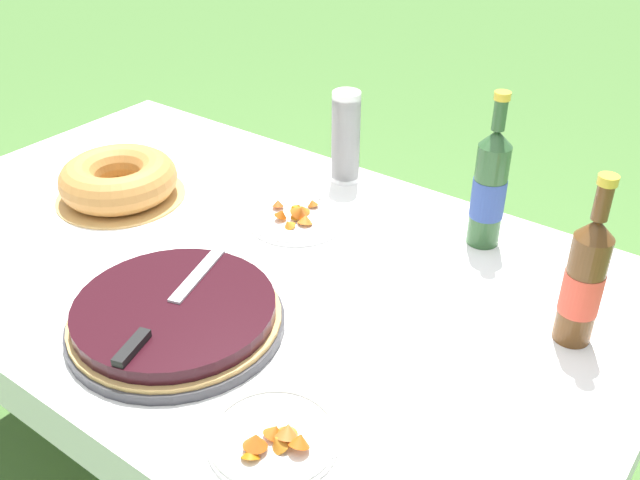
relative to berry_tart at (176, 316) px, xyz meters
The scene contains 11 objects.
ground_plane 0.80m from the berry_tart, 107.37° to the left, with size 16.00×16.00×0.00m, color #4C7A38.
garden_table 0.28m from the berry_tart, 107.37° to the left, with size 1.72×1.03×0.72m.
tablecloth 0.27m from the berry_tart, 107.37° to the left, with size 1.73×1.04×0.10m.
berry_tart is the anchor object (origin of this frame).
serving_knife 0.05m from the berry_tart, 72.92° to the right, with size 0.13×0.37×0.01m.
bundt_cake 0.56m from the berry_tart, 150.34° to the left, with size 0.32×0.32×0.10m.
cup_stack 0.70m from the berry_tart, 97.79° to the left, with size 0.07×0.07×0.24m.
cider_bottle_green 0.71m from the berry_tart, 62.31° to the left, with size 0.07×0.07×0.35m.
cider_bottle_amber 0.74m from the berry_tart, 34.38° to the left, with size 0.07×0.07×0.33m.
snack_plate_near 0.45m from the berry_tart, 97.93° to the left, with size 0.23×0.23×0.06m.
snack_plate_left 0.34m from the berry_tart, 18.01° to the right, with size 0.21×0.21×0.05m.
Camera 1 is at (0.92, -0.94, 1.58)m, focal length 40.00 mm.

